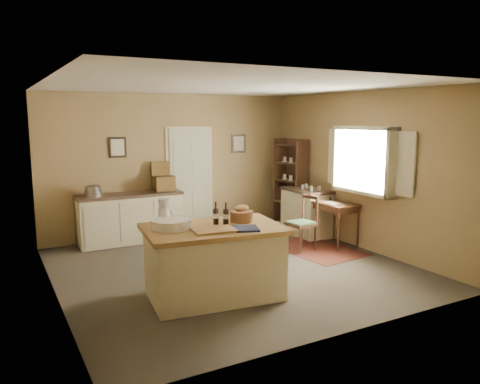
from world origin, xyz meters
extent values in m
plane|color=#4B4439|center=(0.00, 0.00, 0.00)|extent=(5.00, 5.00, 0.00)
cube|color=olive|center=(0.00, 2.50, 1.35)|extent=(5.00, 0.10, 2.70)
cube|color=olive|center=(0.00, -2.50, 1.35)|extent=(5.00, 0.10, 2.70)
cube|color=olive|center=(-2.50, 0.00, 1.35)|extent=(0.10, 5.00, 2.70)
cube|color=olive|center=(2.50, 0.00, 1.35)|extent=(0.10, 5.00, 2.70)
plane|color=silver|center=(0.00, 0.00, 2.70)|extent=(5.00, 5.00, 0.00)
cube|color=#B6B69B|center=(0.35, 2.47, 1.05)|extent=(0.97, 0.06, 2.11)
cube|color=black|center=(-1.05, 2.48, 1.72)|extent=(0.32, 0.02, 0.38)
cube|color=beige|center=(-1.05, 2.47, 1.72)|extent=(0.24, 0.01, 0.30)
cube|color=black|center=(1.45, 2.48, 1.72)|extent=(0.32, 0.02, 0.38)
cube|color=beige|center=(1.45, 2.47, 1.72)|extent=(0.24, 0.01, 0.30)
cube|color=beige|center=(2.38, -0.20, 1.02)|extent=(0.25, 1.32, 0.06)
cube|color=beige|center=(2.38, -0.20, 2.08)|extent=(0.25, 1.32, 0.06)
cube|color=white|center=(2.50, -0.20, 1.55)|extent=(0.01, 1.20, 1.00)
cube|color=beige|center=(2.46, -1.02, 1.55)|extent=(0.04, 0.35, 1.00)
cube|color=beige|center=(2.46, 0.62, 1.55)|extent=(0.04, 0.35, 1.00)
cube|color=beige|center=(-0.73, -0.89, 0.42)|extent=(1.70, 1.18, 0.85)
cube|color=olive|center=(-0.73, -0.89, 0.88)|extent=(1.84, 1.32, 0.06)
cylinder|color=white|center=(-1.23, -0.74, 0.96)|extent=(0.50, 0.50, 0.11)
cube|color=olive|center=(-0.84, -1.12, 0.92)|extent=(0.54, 0.41, 0.03)
cube|color=black|center=(-0.50, -1.20, 0.92)|extent=(0.48, 0.43, 0.02)
cylinder|color=brown|center=(-0.29, -0.82, 0.98)|extent=(0.30, 0.30, 0.14)
cylinder|color=black|center=(-0.65, -0.79, 1.05)|extent=(0.07, 0.07, 0.29)
cylinder|color=black|center=(-0.55, -0.88, 1.05)|extent=(0.07, 0.07, 0.29)
cube|color=beige|center=(-0.93, 2.20, 0.42)|extent=(1.84, 0.51, 0.85)
cube|color=#332319|center=(-0.93, 2.20, 0.88)|extent=(1.88, 0.54, 0.05)
cube|color=#523918|center=(-0.29, 2.20, 1.04)|extent=(0.37, 0.28, 0.28)
cylinder|color=#59544F|center=(-1.58, 2.20, 0.99)|extent=(0.31, 0.31, 0.18)
cube|color=#4C1A16|center=(1.75, 0.20, 0.00)|extent=(1.25, 1.70, 0.01)
cube|color=#331B10|center=(2.20, 0.30, 0.75)|extent=(0.52, 0.85, 0.03)
cube|color=#331B10|center=(2.20, 0.30, 0.68)|extent=(0.46, 0.79, 0.10)
cube|color=silver|center=(2.15, 0.30, 0.77)|extent=(0.22, 0.30, 0.01)
cylinder|color=black|center=(2.30, 0.54, 0.79)|extent=(0.05, 0.05, 0.05)
cylinder|color=#331B10|center=(1.98, -0.08, 0.36)|extent=(0.04, 0.04, 0.72)
cylinder|color=#331B10|center=(2.42, -0.08, 0.36)|extent=(0.04, 0.04, 0.72)
cylinder|color=#331B10|center=(1.98, 0.68, 0.36)|extent=(0.04, 0.04, 0.72)
cylinder|color=#331B10|center=(2.42, 0.68, 0.36)|extent=(0.04, 0.04, 0.72)
cube|color=beige|center=(2.20, 1.11, 0.42)|extent=(0.54, 0.98, 0.85)
cube|color=#332319|center=(2.20, 1.11, 0.88)|extent=(0.57, 1.02, 0.05)
cylinder|color=silver|center=(2.17, 0.97, 0.95)|extent=(0.23, 0.23, 0.09)
cube|color=#321E15|center=(2.31, 1.42, 0.91)|extent=(0.31, 0.04, 1.83)
cube|color=#321E15|center=(2.31, 2.20, 0.91)|extent=(0.31, 0.04, 1.83)
cube|color=#321E15|center=(2.46, 1.81, 0.91)|extent=(0.02, 0.82, 1.83)
cube|color=#321E15|center=(2.31, 1.81, 0.05)|extent=(0.31, 0.78, 0.03)
cube|color=#321E15|center=(2.31, 1.81, 0.50)|extent=(0.31, 0.78, 0.03)
cube|color=#321E15|center=(2.31, 1.81, 0.96)|extent=(0.31, 0.78, 0.03)
cube|color=#321E15|center=(2.31, 1.81, 1.32)|extent=(0.31, 0.78, 0.03)
cube|color=#321E15|center=(2.31, 1.81, 1.69)|extent=(0.31, 0.78, 0.03)
cylinder|color=white|center=(2.31, 1.81, 1.02)|extent=(0.12, 0.12, 0.11)
camera|label=1|loc=(-3.16, -6.05, 2.26)|focal=35.00mm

